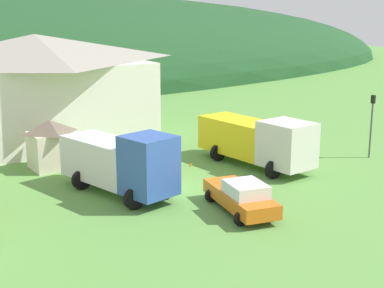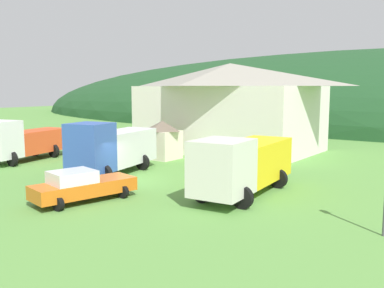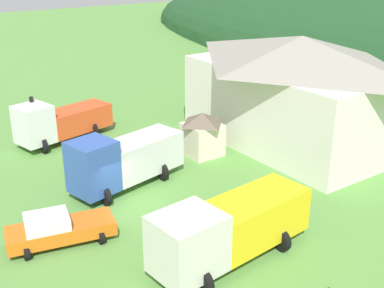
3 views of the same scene
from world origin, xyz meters
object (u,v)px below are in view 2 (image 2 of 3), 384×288
object	(u,v)px
heavy_rig_white	(22,140)
box_truck_blue	(111,147)
service_pickup_orange	(81,186)
play_shed_cream	(163,139)
flatbed_truck_yellow	(242,163)
traffic_cone_near_pickup	(212,179)
depot_building	(230,106)

from	to	relation	value
heavy_rig_white	box_truck_blue	xyz separation A→B (m)	(9.68, 0.35, 0.20)
box_truck_blue	service_pickup_orange	world-z (taller)	box_truck_blue
play_shed_cream	flatbed_truck_yellow	world-z (taller)	flatbed_truck_yellow
flatbed_truck_yellow	service_pickup_orange	distance (m)	8.49
box_truck_blue	traffic_cone_near_pickup	distance (m)	7.03
service_pickup_orange	flatbed_truck_yellow	bearing A→B (deg)	147.30
heavy_rig_white	box_truck_blue	bearing A→B (deg)	78.97
depot_building	heavy_rig_white	size ratio (longest dim) A/B	2.10
depot_building	heavy_rig_white	xyz separation A→B (m)	(-10.05, -14.93, -2.47)
service_pickup_orange	box_truck_blue	bearing A→B (deg)	-133.92
depot_building	heavy_rig_white	bearing A→B (deg)	-123.94
heavy_rig_white	flatbed_truck_yellow	xyz separation A→B (m)	(19.43, 0.66, 0.11)
depot_building	box_truck_blue	size ratio (longest dim) A/B	2.07
play_shed_cream	box_truck_blue	xyz separation A→B (m)	(1.45, -7.06, 0.24)
traffic_cone_near_pickup	play_shed_cream	bearing A→B (deg)	150.48
traffic_cone_near_pickup	box_truck_blue	bearing A→B (deg)	-156.34
play_shed_cream	traffic_cone_near_pickup	bearing A→B (deg)	-29.52
depot_building	traffic_cone_near_pickup	size ratio (longest dim) A/B	32.78
depot_building	service_pickup_orange	bearing A→B (deg)	-80.44
flatbed_truck_yellow	traffic_cone_near_pickup	distance (m)	4.63
depot_building	box_truck_blue	distance (m)	14.76
play_shed_cream	heavy_rig_white	distance (m)	11.08
box_truck_blue	flatbed_truck_yellow	distance (m)	9.76
flatbed_truck_yellow	service_pickup_orange	xyz separation A→B (m)	(-5.97, -5.96, -0.94)
box_truck_blue	flatbed_truck_yellow	world-z (taller)	box_truck_blue
depot_building	service_pickup_orange	world-z (taller)	depot_building
depot_building	traffic_cone_near_pickup	world-z (taller)	depot_building
heavy_rig_white	flatbed_truck_yellow	bearing A→B (deg)	78.83
play_shed_cream	box_truck_blue	distance (m)	7.21
box_truck_blue	service_pickup_orange	bearing A→B (deg)	21.28
box_truck_blue	flatbed_truck_yellow	xyz separation A→B (m)	(9.75, 0.31, -0.08)
play_shed_cream	service_pickup_orange	xyz separation A→B (m)	(5.23, -12.72, -0.78)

